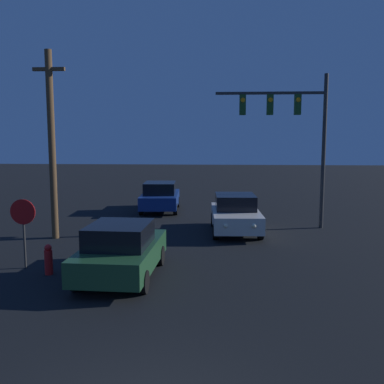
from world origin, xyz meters
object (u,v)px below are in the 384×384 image
object	(u,v)px
stop_sign	(23,220)
fire_hydrant	(49,259)
car_mid	(235,214)
car_far	(160,197)
utility_pole	(52,143)
traffic_signal_mast	(294,124)
car_near	(121,250)

from	to	relation	value
stop_sign	fire_hydrant	world-z (taller)	stop_sign
car_mid	car_far	xyz separation A→B (m)	(-4.03, 5.19, 0.00)
stop_sign	fire_hydrant	bearing A→B (deg)	-28.86
stop_sign	utility_pole	bearing A→B (deg)	98.64
car_far	traffic_signal_mast	bearing A→B (deg)	-34.43
stop_sign	utility_pole	distance (m)	4.73
stop_sign	car_near	bearing A→B (deg)	-11.73
fire_hydrant	car_near	bearing A→B (deg)	-3.34
car_far	stop_sign	distance (m)	11.23
car_near	stop_sign	xyz separation A→B (m)	(-3.25, 0.68, 0.74)
car_near	stop_sign	distance (m)	3.40
car_near	car_far	distance (m)	11.54
car_mid	fire_hydrant	distance (m)	8.52
car_near	car_far	xyz separation A→B (m)	(-0.47, 11.53, 0.00)
car_mid	car_far	bearing A→B (deg)	-54.87
car_far	car_near	bearing A→B (deg)	-90.85
car_near	fire_hydrant	bearing A→B (deg)	178.49
car_near	car_far	world-z (taller)	same
car_mid	utility_pole	bearing A→B (deg)	9.41
traffic_signal_mast	stop_sign	size ratio (longest dim) A/B	3.12
car_far	traffic_signal_mast	size ratio (longest dim) A/B	0.63
car_mid	traffic_signal_mast	bearing A→B (deg)	-158.42
car_mid	car_far	distance (m)	6.57
car_mid	stop_sign	bearing A→B (deg)	37.06
utility_pole	car_near	bearing A→B (deg)	-50.80
car_near	car_far	bearing A→B (deg)	94.18
car_far	utility_pole	world-z (taller)	utility_pole
traffic_signal_mast	stop_sign	distance (m)	12.04
car_far	utility_pole	bearing A→B (deg)	-119.81
car_near	car_far	size ratio (longest dim) A/B	0.99
car_far	traffic_signal_mast	world-z (taller)	traffic_signal_mast
stop_sign	fire_hydrant	size ratio (longest dim) A/B	2.38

